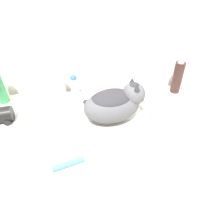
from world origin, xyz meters
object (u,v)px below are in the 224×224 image
object	(u,v)px
cat	(115,103)
hairspray_can_black	(178,77)
deodorant_stick	(74,86)
cream_tube	(71,163)
faucet	(155,105)
lotion_bottle_white	(59,84)

from	to	relation	value
cat	hairspray_can_black	xyz separation A→B (m)	(0.39, 0.25, -0.03)
deodorant_stick	cream_tube	distance (m)	0.47
faucet	lotion_bottle_white	bearing A→B (deg)	-34.59
lotion_bottle_white	deodorant_stick	bearing A→B (deg)	0.00
cat	faucet	distance (m)	0.21
faucet	deodorant_stick	size ratio (longest dim) A/B	1.06
cat	hairspray_can_black	distance (m)	0.46
cream_tube	hairspray_can_black	bearing A→B (deg)	38.62
hairspray_can_black	cream_tube	world-z (taller)	hairspray_can_black
faucet	hairspray_can_black	size ratio (longest dim) A/B	0.74
faucet	lotion_bottle_white	size ratio (longest dim) A/B	0.83
lotion_bottle_white	cream_tube	world-z (taller)	lotion_bottle_white
cat	lotion_bottle_white	xyz separation A→B (m)	(-0.27, 0.25, -0.04)
hairspray_can_black	deodorant_stick	size ratio (longest dim) A/B	1.43
faucet	cream_tube	size ratio (longest dim) A/B	1.05
cat	deodorant_stick	distance (m)	0.32
hairspray_can_black	cream_tube	xyz separation A→B (m)	(-0.58, -0.46, -0.08)
faucet	deodorant_stick	distance (m)	0.45
cream_tube	deodorant_stick	bearing A→B (deg)	89.82
lotion_bottle_white	hairspray_can_black	xyz separation A→B (m)	(0.66, 0.00, 0.00)
faucet	lotion_bottle_white	world-z (taller)	lotion_bottle_white
faucet	hairspray_can_black	world-z (taller)	hairspray_can_black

